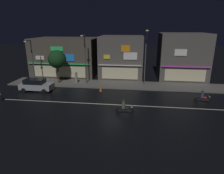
{
  "coord_description": "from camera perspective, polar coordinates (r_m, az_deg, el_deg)",
  "views": [
    {
      "loc": [
        2.58,
        -20.19,
        8.49
      ],
      "look_at": [
        -0.41,
        3.21,
        1.05
      ],
      "focal_mm": 31.36,
      "sensor_mm": 36.0,
      "label": 1
    }
  ],
  "objects": [
    {
      "name": "lane_divider_stripe",
      "position": [
        22.05,
        -0.01,
        -5.14
      ],
      "size": [
        31.27,
        0.16,
        0.01
      ],
      "primitive_type": "cube",
      "color": "beige",
      "rests_on": "ground"
    },
    {
      "name": "streetlamp_east",
      "position": [
        28.41,
        9.79,
        9.64
      ],
      "size": [
        0.44,
        1.64,
        7.88
      ],
      "color": "#47494C",
      "rests_on": "sidewalk_far"
    },
    {
      "name": "traffic_cone",
      "position": [
        26.43,
        -3.33,
        -0.64
      ],
      "size": [
        0.36,
        0.36,
        0.55
      ],
      "primitive_type": "cone",
      "color": "orange",
      "rests_on": "ground"
    },
    {
      "name": "pedestrian_on_sidewalk",
      "position": [
        30.11,
        -10.39,
        2.71
      ],
      "size": [
        0.4,
        0.4,
        1.77
      ],
      "rotation": [
        0.0,
        0.0,
        5.95
      ],
      "color": "gray",
      "rests_on": "sidewalk_far"
    },
    {
      "name": "motorcycle_following",
      "position": [
        19.64,
        3.63,
        -6.12
      ],
      "size": [
        1.9,
        0.6,
        1.52
      ],
      "rotation": [
        0.0,
        0.0,
        3.15
      ],
      "color": "black",
      "rests_on": "ground"
    },
    {
      "name": "streetlamp_west",
      "position": [
        31.38,
        -22.39,
        7.9
      ],
      "size": [
        0.44,
        1.64,
        6.4
      ],
      "color": "#47494C",
      "rests_on": "sidewalk_far"
    },
    {
      "name": "storefront_left_block",
      "position": [
        33.55,
        2.81,
        8.79
      ],
      "size": [
        7.06,
        6.64,
        6.86
      ],
      "color": "#56514C",
      "rests_on": "ground"
    },
    {
      "name": "storefront_right_block",
      "position": [
        36.11,
        -13.14,
        8.65
      ],
      "size": [
        10.82,
        7.48,
        6.45
      ],
      "color": "#4C443A",
      "rests_on": "ground"
    },
    {
      "name": "storefront_center_block",
      "position": [
        34.13,
        19.75,
        8.37
      ],
      "size": [
        7.45,
        6.5,
        7.36
      ],
      "color": "#56514C",
      "rests_on": "ground"
    },
    {
      "name": "streetlamp_mid",
      "position": [
        28.93,
        -7.93,
        9.15
      ],
      "size": [
        0.44,
        1.64,
        7.18
      ],
      "color": "#47494C",
      "rests_on": "sidewalk_far"
    },
    {
      "name": "ground_plane",
      "position": [
        22.05,
        -0.01,
        -5.15
      ],
      "size": [
        140.0,
        140.0,
        0.0
      ],
      "primitive_type": "plane",
      "color": "black"
    },
    {
      "name": "motorcycle_lead",
      "position": [
        24.63,
        24.93,
        -2.8
      ],
      "size": [
        1.9,
        0.6,
        1.52
      ],
      "rotation": [
        0.0,
        0.0,
        0.11
      ],
      "color": "black",
      "rests_on": "ground"
    },
    {
      "name": "sidewalk_far",
      "position": [
        29.13,
        1.88,
        0.68
      ],
      "size": [
        32.92,
        4.11,
        0.14
      ],
      "primitive_type": "cube",
      "color": "#5B5954",
      "rests_on": "ground"
    },
    {
      "name": "parked_car_near_kerb",
      "position": [
        28.2,
        -21.25,
        0.59
      ],
      "size": [
        4.3,
        1.98,
        1.67
      ],
      "color": "#9EA0A5",
      "rests_on": "ground"
    },
    {
      "name": "street_tree",
      "position": [
        30.33,
        -15.72,
        7.77
      ],
      "size": [
        2.68,
        2.68,
        4.93
      ],
      "color": "#473323",
      "rests_on": "sidewalk_far"
    }
  ]
}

